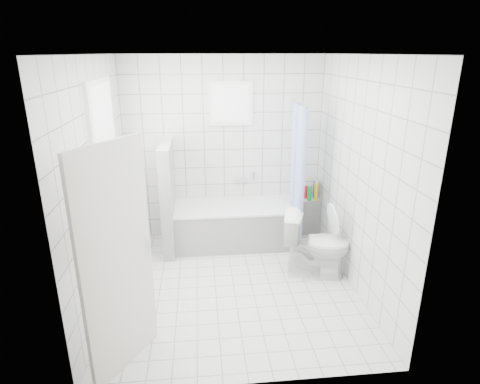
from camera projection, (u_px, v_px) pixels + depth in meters
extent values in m
plane|color=white|center=(234.00, 285.00, 4.76)|extent=(3.00, 3.00, 0.00)
plane|color=white|center=(232.00, 54.00, 3.90)|extent=(3.00, 3.00, 0.00)
cube|color=white|center=(224.00, 149.00, 5.74)|extent=(2.80, 0.02, 2.60)
cube|color=white|center=(250.00, 243.00, 2.92)|extent=(2.80, 0.02, 2.60)
cube|color=white|center=(100.00, 185.00, 4.20)|extent=(0.02, 3.00, 2.60)
cube|color=white|center=(358.00, 177.00, 4.46)|extent=(0.02, 3.00, 2.60)
cube|color=white|center=(107.00, 151.00, 4.38)|extent=(0.01, 0.90, 1.40)
cube|color=white|center=(231.00, 104.00, 5.49)|extent=(0.50, 0.01, 0.50)
cube|color=white|center=(118.00, 213.00, 4.63)|extent=(0.18, 1.02, 0.08)
cube|color=silver|center=(118.00, 263.00, 3.26)|extent=(0.45, 0.70, 2.00)
cube|color=white|center=(236.00, 225.00, 5.74)|extent=(1.72, 0.75, 0.55)
cube|color=white|center=(236.00, 206.00, 5.64)|extent=(1.74, 0.77, 0.03)
cube|color=white|center=(168.00, 198.00, 5.44)|extent=(0.15, 0.85, 1.50)
cube|color=white|center=(310.00, 215.00, 6.09)|extent=(0.40, 0.24, 0.55)
imported|color=white|center=(316.00, 245.00, 4.87)|extent=(0.88, 0.64, 0.81)
cylinder|color=silver|center=(298.00, 102.00, 5.22)|extent=(0.02, 0.80, 0.02)
cube|color=silver|center=(241.00, 180.00, 5.87)|extent=(0.18, 0.06, 0.06)
imported|color=pink|center=(122.00, 195.00, 4.84)|extent=(0.08, 0.08, 0.17)
imported|color=silver|center=(119.00, 193.00, 4.68)|extent=(0.13, 0.14, 0.33)
imported|color=white|center=(118.00, 203.00, 4.59)|extent=(0.17, 0.17, 0.17)
imported|color=#F05D91|center=(112.00, 208.00, 4.27)|extent=(0.14, 0.14, 0.30)
imported|color=#38FCF4|center=(115.00, 207.00, 4.41)|extent=(0.13, 0.13, 0.20)
cylinder|color=green|center=(309.00, 193.00, 5.87)|extent=(0.06, 0.06, 0.23)
cylinder|color=#1715AE|center=(315.00, 190.00, 5.97)|extent=(0.06, 0.06, 0.25)
cylinder|color=red|center=(305.00, 192.00, 5.97)|extent=(0.06, 0.06, 0.20)
cylinder|color=yellow|center=(316.00, 192.00, 5.88)|extent=(0.06, 0.06, 0.26)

